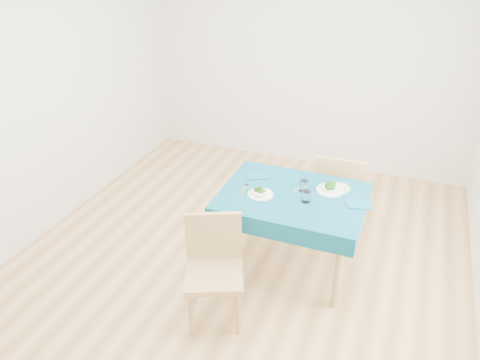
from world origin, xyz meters
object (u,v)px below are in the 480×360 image
(chair_far, at_px, (342,176))
(bowl_far, at_px, (330,187))
(chair_near, at_px, (214,263))
(table, at_px, (290,232))
(side_plate, at_px, (338,188))
(bowl_near, at_px, (261,191))

(chair_far, distance_m, bowl_far, 0.69)
(chair_near, distance_m, chair_far, 1.76)
(table, height_order, side_plate, side_plate)
(table, relative_size, bowl_near, 5.50)
(table, xyz_separation_m, bowl_far, (0.28, 0.18, 0.41))
(table, xyz_separation_m, bowl_near, (-0.25, -0.10, 0.41))
(chair_far, bearing_deg, side_plate, 93.58)
(chair_near, bearing_deg, bowl_far, 33.51)
(table, distance_m, bowl_near, 0.49)
(bowl_near, xyz_separation_m, bowl_far, (0.52, 0.28, 0.00))
(side_plate, bearing_deg, bowl_near, -149.54)
(chair_near, bearing_deg, table, 42.18)
(side_plate, bearing_deg, table, -143.90)
(side_plate, bearing_deg, bowl_far, -133.05)
(chair_near, height_order, bowl_far, chair_near)
(bowl_near, height_order, bowl_far, bowl_far)
(table, relative_size, chair_far, 1.03)
(chair_near, relative_size, chair_far, 0.93)
(table, relative_size, bowl_far, 5.09)
(chair_near, xyz_separation_m, bowl_far, (0.64, 0.99, 0.26))
(chair_far, height_order, side_plate, chair_far)
(chair_far, relative_size, side_plate, 5.83)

